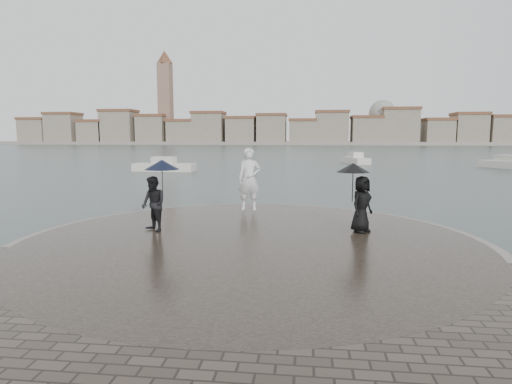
# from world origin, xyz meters

# --- Properties ---
(ground) EXTENTS (400.00, 400.00, 0.00)m
(ground) POSITION_xyz_m (0.00, 0.00, 0.00)
(ground) COLOR #2B3835
(ground) RESTS_ON ground
(kerb_ring) EXTENTS (12.50, 12.50, 0.32)m
(kerb_ring) POSITION_xyz_m (0.00, 3.50, 0.16)
(kerb_ring) COLOR gray
(kerb_ring) RESTS_ON ground
(quay_tip) EXTENTS (11.90, 11.90, 0.36)m
(quay_tip) POSITION_xyz_m (0.00, 3.50, 0.18)
(quay_tip) COLOR #2D261E
(quay_tip) RESTS_ON ground
(statue) EXTENTS (0.88, 0.62, 2.28)m
(statue) POSITION_xyz_m (-0.62, 8.03, 1.50)
(statue) COLOR white
(statue) RESTS_ON quay_tip
(visitor_left) EXTENTS (1.23, 1.07, 2.04)m
(visitor_left) POSITION_xyz_m (-2.80, 4.18, 1.45)
(visitor_left) COLOR black
(visitor_left) RESTS_ON quay_tip
(visitor_right) EXTENTS (1.17, 1.04, 1.95)m
(visitor_right) POSITION_xyz_m (2.93, 4.75, 1.44)
(visitor_right) COLOR black
(visitor_right) RESTS_ON quay_tip
(far_skyline) EXTENTS (260.00, 20.00, 37.00)m
(far_skyline) POSITION_xyz_m (-6.29, 160.71, 5.61)
(far_skyline) COLOR gray
(far_skyline) RESTS_ON ground
(boats) EXTENTS (36.73, 17.38, 1.50)m
(boats) POSITION_xyz_m (5.62, 36.40, 0.38)
(boats) COLOR beige
(boats) RESTS_ON ground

